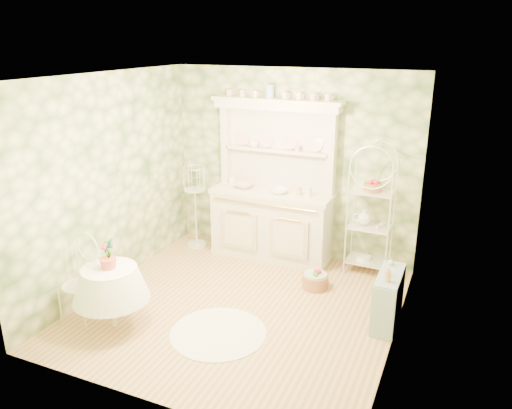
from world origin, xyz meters
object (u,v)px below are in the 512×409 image
at_px(kitchen_dresser, 272,182).
at_px(birdcage_stand, 195,203).
at_px(floor_basket, 315,281).
at_px(round_table, 112,295).
at_px(side_shelf, 388,300).
at_px(cafe_chair, 81,288).
at_px(bakers_rack, 371,209).

bearing_deg(kitchen_dresser, birdcage_stand, -175.43).
bearing_deg(floor_basket, round_table, -135.67).
bearing_deg(side_shelf, cafe_chair, -151.25).
bearing_deg(floor_basket, bakers_rack, 56.61).
bearing_deg(side_shelf, kitchen_dresser, 154.27).
distance_m(round_table, birdcage_stand, 2.39).
relative_size(cafe_chair, birdcage_stand, 0.60).
height_order(kitchen_dresser, side_shelf, kitchen_dresser).
relative_size(round_table, birdcage_stand, 0.56).
bearing_deg(birdcage_stand, side_shelf, -19.12).
distance_m(round_table, floor_basket, 2.54).
xyz_separation_m(side_shelf, floor_basket, (-0.99, 0.48, -0.19)).
relative_size(birdcage_stand, floor_basket, 4.61).
bearing_deg(kitchen_dresser, cafe_chair, -117.58).
relative_size(bakers_rack, side_shelf, 2.72).
distance_m(side_shelf, birdcage_stand, 3.29).
height_order(kitchen_dresser, bakers_rack, kitchen_dresser).
bearing_deg(round_table, birdcage_stand, 97.01).
distance_m(cafe_chair, birdcage_stand, 2.42).
relative_size(side_shelf, round_table, 0.85).
distance_m(kitchen_dresser, floor_basket, 1.54).
bearing_deg(side_shelf, bakers_rack, 117.18).
height_order(round_table, birdcage_stand, birdcage_stand).
bearing_deg(cafe_chair, bakers_rack, 52.04).
bearing_deg(birdcage_stand, round_table, -82.99).
xyz_separation_m(kitchen_dresser, side_shelf, (1.88, -1.17, -0.86)).
distance_m(kitchen_dresser, cafe_chair, 2.91).
bearing_deg(bakers_rack, birdcage_stand, -173.99).
distance_m(bakers_rack, floor_basket, 1.22).
relative_size(kitchen_dresser, birdcage_stand, 1.66).
height_order(bakers_rack, cafe_chair, bakers_rack).
bearing_deg(side_shelf, birdcage_stand, 166.97).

